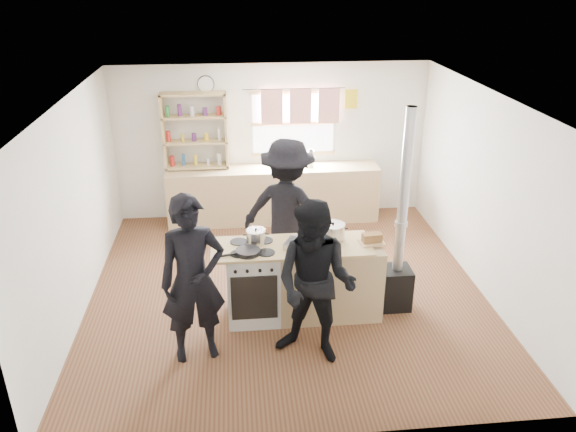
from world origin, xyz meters
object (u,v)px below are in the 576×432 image
Objects in this scene: bread_board at (372,239)px; cooking_island at (303,280)px; stockpot_stove at (256,236)px; thermos at (311,159)px; flue_heater at (398,260)px; person_near_left at (193,280)px; person_near_right at (315,284)px; roast_tray at (302,245)px; skillet_greens at (248,251)px; stockpot_counter at (333,231)px; person_far at (287,211)px.

cooking_island is at bearing 177.90° from bread_board.
stockpot_stove reaches higher than cooking_island.
flue_heater reaches higher than thermos.
thermos is 2.87m from cooking_island.
flue_heater reaches higher than cooking_island.
bread_board is at bearing 5.26° from person_near_left.
person_near_right is at bearing -19.09° from person_near_left.
thermos reaches higher than roast_tray.
person_near_right is (1.24, -0.15, -0.03)m from person_near_left.
skillet_greens is 1.44m from bread_board.
roast_tray is at bearing 121.11° from person_near_right.
cooking_island is 0.79× the size of flue_heater.
roast_tray is 1.90× the size of stockpot_stove.
person_near_right is at bearing -134.53° from bread_board.
flue_heater reaches higher than stockpot_counter.
flue_heater reaches higher than person_near_right.
cooking_island is 0.51m from roast_tray.
person_near_left is at bearing -116.18° from thermos.
person_far reaches higher than person_near_left.
flue_heater reaches higher than stockpot_stove.
thermos is 2.84m from flue_heater.
roast_tray is at bearing 7.93° from skillet_greens.
thermos reaches higher than bread_board.
roast_tray is 0.82m from bread_board.
person_near_left reaches higher than cooking_island.
cooking_island is at bearing 118.28° from person_near_right.
person_near_right is (-0.44, -3.58, -0.14)m from thermos.
stockpot_stove reaches higher than bread_board.
skillet_greens is at bearing 86.83° from person_far.
person_near_left reaches higher than bread_board.
person_near_right reaches higher than stockpot_stove.
stockpot_counter is (0.90, 0.01, 0.01)m from stockpot_stove.
stockpot_counter is at bearing 97.29° from person_near_right.
thermos is 0.11× the size of flue_heater.
skillet_greens is 0.19× the size of person_near_right.
stockpot_stove is at bearing 85.27° from person_far.
thermos reaches higher than stockpot_counter.
person_near_left is (-1.58, -0.78, -0.10)m from stockpot_counter.
skillet_greens is at bearing -175.19° from bread_board.
person_near_right is at bearing 117.37° from person_far.
bread_board is 0.16× the size of person_far.
bread_board reaches higher than roast_tray.
stockpot_counter reaches higher than skillet_greens.
stockpot_stove is (-1.00, -2.66, -0.03)m from thermos.
cooking_island is 6.89× the size of stockpot_counter.
flue_heater is at bearing 4.48° from person_near_left.
flue_heater is at bearing 12.01° from bread_board.
person_near_left is 1.25m from person_near_right.
stockpot_counter reaches higher than bread_board.
stockpot_stove is at bearing -110.63° from thermos.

